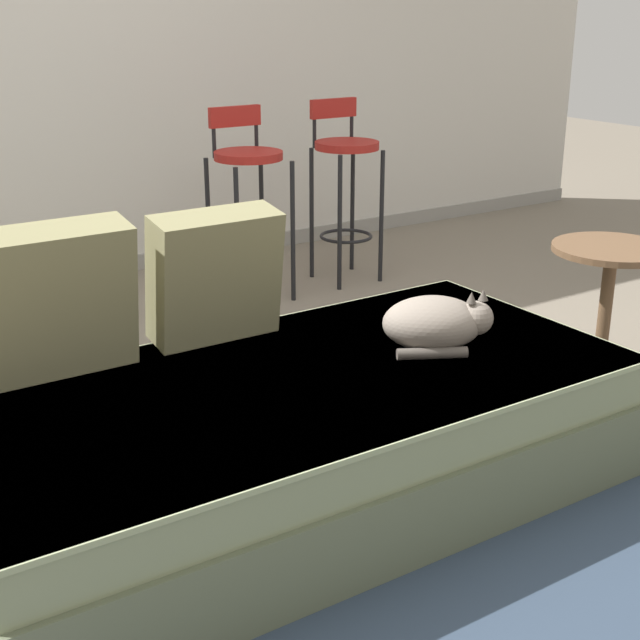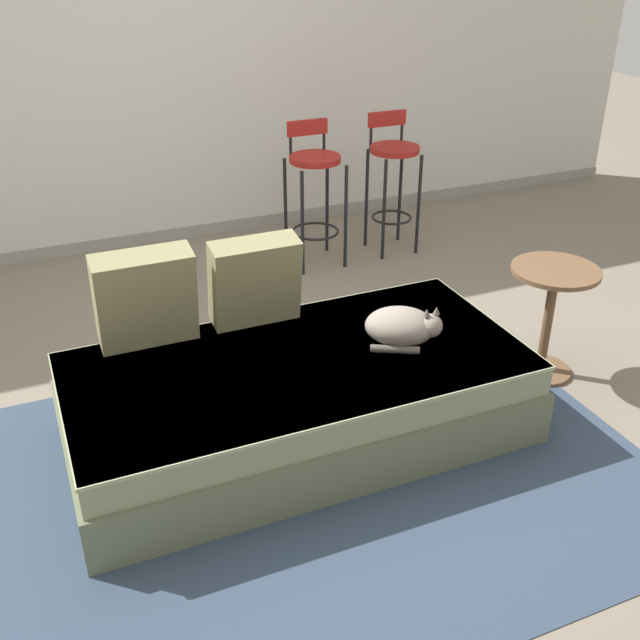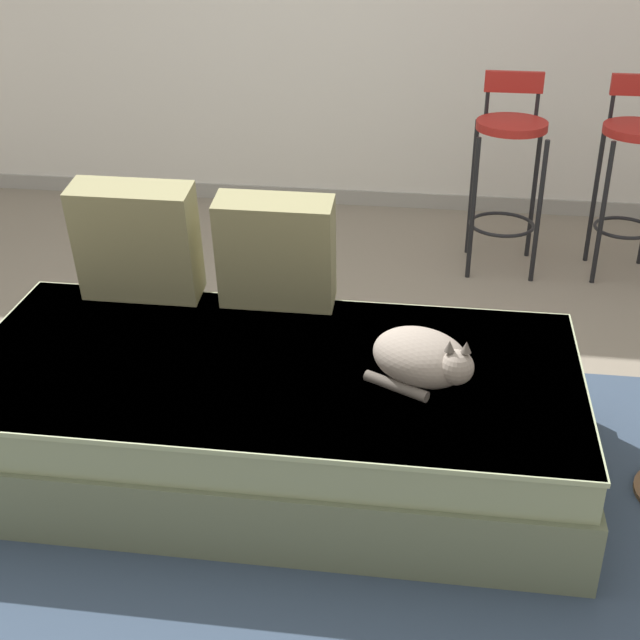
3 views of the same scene
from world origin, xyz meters
name	(u,v)px [view 1 (image 1 of 3)]	position (x,y,z in m)	size (l,w,h in m)	color
ground_plane	(237,445)	(0.00, 0.00, 0.00)	(16.00, 16.00, 0.00)	slate
wall_back_panel	(14,33)	(0.00, 2.25, 1.30)	(8.00, 0.10, 2.60)	silver
wall_baseboard_trim	(44,277)	(0.00, 2.20, 0.04)	(8.00, 0.02, 0.09)	gray
area_rug	(353,540)	(0.00, -0.70, 0.00)	(2.76, 2.12, 0.01)	#334256
couch	(297,436)	(0.00, -0.40, 0.21)	(2.06, 1.02, 0.40)	#636B50
throw_pillow_corner	(57,300)	(-0.57, 0.01, 0.63)	(0.44, 0.22, 0.46)	#847F56
throw_pillow_middle	(215,276)	(-0.05, 0.01, 0.62)	(0.42, 0.21, 0.43)	#847F56
cat	(436,323)	(0.50, -0.45, 0.49)	(0.40, 0.36, 0.20)	gray
bar_stool_near_window	(248,187)	(0.84, 1.41, 0.58)	(0.34, 0.34, 0.96)	black
bar_stool_by_doorway	(345,171)	(1.43, 1.41, 0.60)	(0.34, 0.34, 0.96)	black
side_table	(606,300)	(1.38, -0.40, 0.39)	(0.44, 0.44, 0.60)	brown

